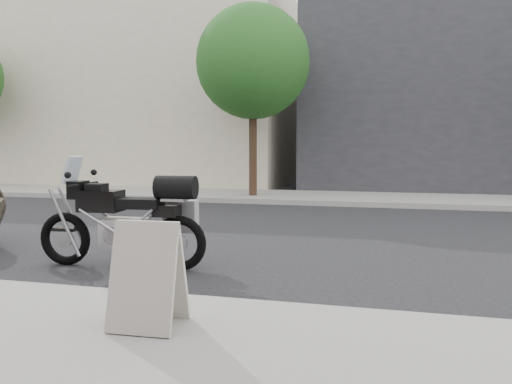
% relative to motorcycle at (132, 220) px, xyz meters
% --- Properties ---
extents(ground, '(120.00, 120.00, 0.00)m').
position_rel_motorcycle_xyz_m(ground, '(-1.50, -2.57, -0.66)').
color(ground, black).
rests_on(ground, ground).
extents(far_sidewalk, '(44.00, 3.00, 0.15)m').
position_rel_motorcycle_xyz_m(far_sidewalk, '(-1.50, -9.07, -0.59)').
color(far_sidewalk, gray).
rests_on(far_sidewalk, ground).
extents(far_building_cream, '(14.00, 11.00, 8.00)m').
position_rel_motorcycle_xyz_m(far_building_cream, '(7.50, -16.06, 3.34)').
color(far_building_cream, '#BCAF97').
rests_on(far_building_cream, ground).
extents(street_tree_mid, '(3.40, 3.40, 5.70)m').
position_rel_motorcycle_xyz_m(street_tree_mid, '(0.50, -8.57, 3.48)').
color(street_tree_mid, '#362418').
rests_on(street_tree_mid, far_sidewalk).
extents(motorcycle, '(2.44, 0.87, 1.54)m').
position_rel_motorcycle_xyz_m(motorcycle, '(0.00, 0.00, 0.00)').
color(motorcycle, black).
rests_on(motorcycle, ground).
extents(sandwich_sign, '(0.58, 0.54, 0.90)m').
position_rel_motorcycle_xyz_m(sandwich_sign, '(-1.40, 2.35, -0.06)').
color(sandwich_sign, beige).
rests_on(sandwich_sign, near_sidewalk).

